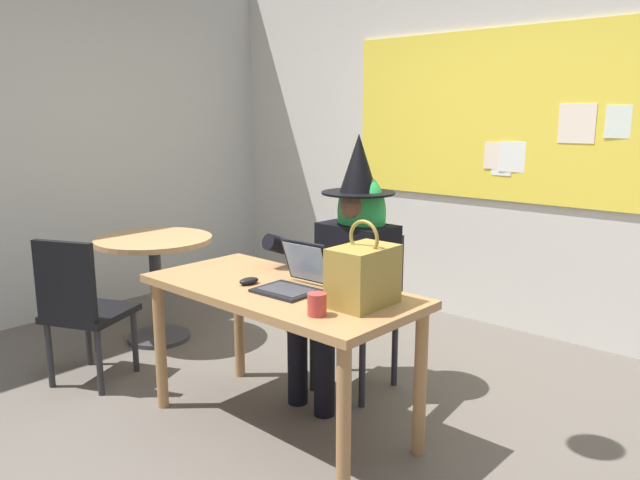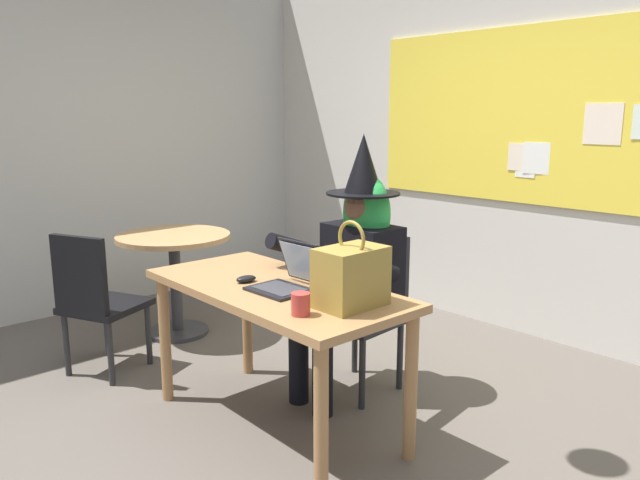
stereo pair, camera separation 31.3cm
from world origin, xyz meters
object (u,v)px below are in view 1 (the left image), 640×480
(chair_at_desk, at_px, (363,302))
(desk_main, at_px, (280,306))
(handbag, at_px, (363,275))
(person_costumed, at_px, (350,256))
(side_table_round, at_px, (155,264))
(chair_spare_by_window, at_px, (80,305))
(coffee_mug, at_px, (317,304))
(laptop, at_px, (294,279))
(computer_mouse, at_px, (249,281))

(chair_at_desk, bearing_deg, desk_main, -2.03)
(chair_at_desk, bearing_deg, handbag, 33.56)
(chair_at_desk, height_order, handbag, handbag)
(person_costumed, height_order, side_table_round, person_costumed)
(chair_spare_by_window, bearing_deg, chair_at_desk, -71.49)
(side_table_round, relative_size, chair_spare_by_window, 0.90)
(chair_at_desk, xyz_separation_m, coffee_mug, (0.45, -0.89, 0.29))
(person_costumed, xyz_separation_m, handbag, (0.50, -0.53, 0.09))
(person_costumed, bearing_deg, chair_spare_by_window, -49.17)
(handbag, relative_size, side_table_round, 0.48)
(handbag, bearing_deg, person_costumed, 133.05)
(handbag, relative_size, chair_spare_by_window, 0.43)
(desk_main, distance_m, laptop, 0.18)
(side_table_round, bearing_deg, coffee_mug, -14.57)
(person_costumed, distance_m, side_table_round, 1.56)
(desk_main, bearing_deg, chair_spare_by_window, -161.80)
(person_costumed, distance_m, computer_mouse, 0.65)
(laptop, height_order, handbag, handbag)
(person_costumed, bearing_deg, laptop, 12.80)
(computer_mouse, height_order, side_table_round, computer_mouse)
(side_table_round, bearing_deg, computer_mouse, -15.21)
(laptop, bearing_deg, computer_mouse, -162.41)
(handbag, bearing_deg, side_table_round, 172.40)
(person_costumed, bearing_deg, chair_at_desk, -176.49)
(laptop, bearing_deg, desk_main, -175.17)
(coffee_mug, bearing_deg, side_table_round, 165.43)
(chair_at_desk, distance_m, handbag, 0.91)
(laptop, relative_size, coffee_mug, 3.25)
(computer_mouse, relative_size, handbag, 0.28)
(chair_at_desk, xyz_separation_m, side_table_round, (-1.51, -0.38, 0.04))
(chair_at_desk, distance_m, side_table_round, 1.56)
(chair_spare_by_window, bearing_deg, laptop, -96.49)
(desk_main, xyz_separation_m, computer_mouse, (-0.14, -0.07, 0.12))
(desk_main, distance_m, side_table_round, 1.57)
(desk_main, xyz_separation_m, chair_at_desk, (-0.02, 0.69, -0.15))
(laptop, distance_m, coffee_mug, 0.39)
(side_table_round, height_order, chair_spare_by_window, chair_spare_by_window)
(desk_main, height_order, chair_spare_by_window, chair_spare_by_window)
(computer_mouse, height_order, coffee_mug, coffee_mug)
(person_costumed, bearing_deg, side_table_round, -78.35)
(chair_at_desk, height_order, person_costumed, person_costumed)
(desk_main, height_order, side_table_round, desk_main)
(handbag, height_order, side_table_round, handbag)
(desk_main, xyz_separation_m, chair_spare_by_window, (-1.22, -0.40, -0.16))
(desk_main, height_order, computer_mouse, computer_mouse)
(chair_spare_by_window, bearing_deg, handbag, -99.32)
(chair_at_desk, bearing_deg, person_costumed, -2.20)
(computer_mouse, distance_m, side_table_round, 1.46)
(chair_at_desk, xyz_separation_m, chair_spare_by_window, (-1.20, -1.09, -0.01))
(laptop, height_order, side_table_round, laptop)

